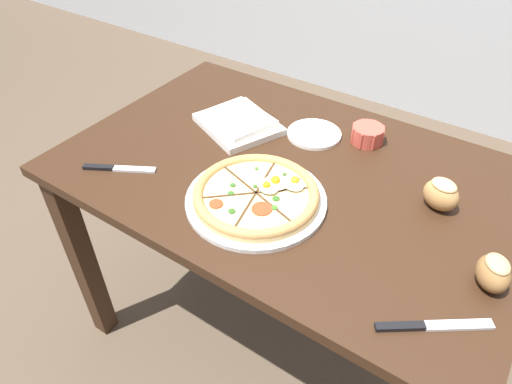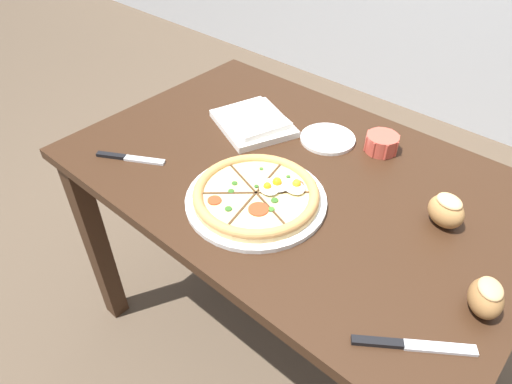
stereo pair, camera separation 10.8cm
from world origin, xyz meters
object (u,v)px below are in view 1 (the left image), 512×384
at_px(bread_piece_near, 494,272).
at_px(knife_main, 118,168).
at_px(ramekin_bowl, 368,134).
at_px(knife_spare, 433,326).
at_px(dining_table, 287,202).
at_px(bread_piece_mid, 441,194).
at_px(pizza, 257,195).
at_px(side_saucer, 314,134).
at_px(napkin_folded, 238,122).

height_order(bread_piece_near, knife_main, bread_piece_near).
relative_size(ramekin_bowl, knife_spare, 0.51).
bearing_deg(dining_table, bread_piece_mid, 10.45).
height_order(pizza, side_saucer, pizza).
bearing_deg(napkin_folded, bread_piece_near, -14.71).
bearing_deg(bread_piece_mid, ramekin_bowl, 147.17).
bearing_deg(ramekin_bowl, napkin_folded, -158.01).
distance_m(bread_piece_near, side_saucer, 0.61).
distance_m(napkin_folded, bread_piece_mid, 0.60).
height_order(bread_piece_mid, side_saucer, bread_piece_mid).
height_order(napkin_folded, bread_piece_near, bread_piece_near).
xyz_separation_m(bread_piece_near, knife_main, (-0.89, -0.15, -0.03)).
bearing_deg(pizza, bread_piece_mid, 31.38).
distance_m(pizza, ramekin_bowl, 0.40).
distance_m(bread_piece_near, knife_spare, 0.17).
relative_size(ramekin_bowl, bread_piece_mid, 0.93).
height_order(dining_table, side_saucer, side_saucer).
relative_size(dining_table, knife_main, 6.81).
bearing_deg(bread_piece_near, side_saucer, 152.52).
bearing_deg(ramekin_bowl, knife_main, -135.11).
bearing_deg(bread_piece_mid, napkin_folded, 177.87).
relative_size(napkin_folded, knife_spare, 1.51).
bearing_deg(side_saucer, bread_piece_mid, -15.46).
xyz_separation_m(pizza, ramekin_bowl, (0.12, 0.38, 0.01)).
bearing_deg(knife_main, bread_piece_mid, -6.18).
xyz_separation_m(dining_table, ramekin_bowl, (0.12, 0.23, 0.14)).
bearing_deg(side_saucer, dining_table, -82.98).
relative_size(napkin_folded, side_saucer, 1.81).
distance_m(napkin_folded, knife_spare, 0.77).
distance_m(dining_table, ramekin_bowl, 0.29).
height_order(pizza, napkin_folded, pizza).
bearing_deg(dining_table, knife_spare, -29.82).
xyz_separation_m(knife_main, side_saucer, (0.35, 0.43, 0.00)).
xyz_separation_m(dining_table, napkin_folded, (-0.23, 0.09, 0.13)).
relative_size(dining_table, ramekin_bowl, 12.62).
relative_size(knife_main, knife_spare, 0.94).
xyz_separation_m(knife_spare, side_saucer, (-0.48, 0.44, 0.00)).
bearing_deg(dining_table, napkin_folded, 158.55).
distance_m(knife_main, side_saucer, 0.55).
xyz_separation_m(napkin_folded, bread_piece_near, (0.75, -0.20, 0.02)).
distance_m(ramekin_bowl, side_saucer, 0.15).
distance_m(dining_table, napkin_folded, 0.28).
height_order(bread_piece_mid, knife_main, bread_piece_mid).
height_order(napkin_folded, knife_spare, napkin_folded).
height_order(dining_table, bread_piece_mid, bread_piece_mid).
relative_size(dining_table, pizza, 3.52).
height_order(ramekin_bowl, side_saucer, ramekin_bowl).
bearing_deg(dining_table, bread_piece_near, -11.61).
xyz_separation_m(pizza, knife_spare, (0.46, -0.11, -0.02)).
xyz_separation_m(ramekin_bowl, bread_piece_near, (0.40, -0.34, 0.01)).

